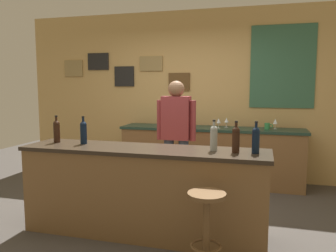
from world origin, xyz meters
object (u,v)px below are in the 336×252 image
(bartender, at_px, (176,134))
(wine_bottle_b, at_px, (83,132))
(wine_bottle_e, at_px, (256,139))
(wine_glass_c, at_px, (227,120))
(wine_bottle_d, at_px, (236,139))
(coffee_mug, at_px, (267,126))
(wine_glass_a, at_px, (187,120))
(wine_glass_d, at_px, (275,122))
(wine_bottle_c, at_px, (214,137))
(wine_glass_b, at_px, (219,121))
(wine_bottle_a, at_px, (57,130))
(bar_stool, at_px, (206,218))

(bartender, relative_size, wine_bottle_b, 5.29)
(wine_bottle_e, distance_m, wine_glass_c, 2.17)
(wine_bottle_d, bearing_deg, coffee_mug, 81.26)
(wine_bottle_d, bearing_deg, wine_glass_c, 98.09)
(wine_bottle_b, bearing_deg, bartender, 49.50)
(wine_glass_a, bearing_deg, wine_glass_d, 1.13)
(wine_bottle_c, xyz_separation_m, wine_bottle_d, (0.22, -0.04, 0.00))
(bartender, bearing_deg, wine_bottle_c, -56.99)
(wine_bottle_e, bearing_deg, wine_glass_b, 106.73)
(wine_bottle_a, bearing_deg, wine_bottle_e, -1.04)
(wine_bottle_b, xyz_separation_m, wine_bottle_d, (1.65, -0.06, 0.00))
(wine_bottle_e, xyz_separation_m, wine_glass_b, (-0.59, 1.98, -0.05))
(bartender, relative_size, wine_bottle_d, 5.29)
(wine_glass_b, bearing_deg, wine_glass_a, 169.16)
(wine_glass_d, bearing_deg, wine_bottle_a, -139.51)
(bar_stool, relative_size, wine_bottle_d, 2.22)
(wine_bottle_a, distance_m, coffee_mug, 3.05)
(bartender, height_order, wine_glass_d, bartender)
(wine_bottle_b, height_order, coffee_mug, wine_bottle_b)
(wine_bottle_a, height_order, wine_glass_a, wine_bottle_a)
(wine_glass_c, bearing_deg, wine_bottle_b, -122.85)
(wine_glass_a, distance_m, wine_glass_c, 0.63)
(wine_glass_d, height_order, coffee_mug, wine_glass_d)
(coffee_mug, bearing_deg, wine_bottle_b, -134.38)
(wine_glass_b, xyz_separation_m, wine_glass_d, (0.84, 0.13, 0.00))
(bar_stool, distance_m, wine_glass_b, 2.62)
(wine_bottle_a, bearing_deg, wine_bottle_b, -1.04)
(wine_glass_d, bearing_deg, bar_stool, -102.99)
(wine_glass_c, height_order, coffee_mug, wine_glass_c)
(wine_bottle_b, relative_size, wine_bottle_d, 1.00)
(wine_glass_c, bearing_deg, wine_bottle_a, -129.05)
(bartender, xyz_separation_m, wine_bottle_e, (1.02, -0.98, 0.12))
(wine_bottle_d, xyz_separation_m, wine_glass_d, (0.43, 2.13, -0.05))
(wine_bottle_d, relative_size, wine_glass_a, 1.97)
(bar_stool, distance_m, wine_bottle_a, 1.99)
(wine_bottle_c, bearing_deg, bartender, 123.01)
(bar_stool, height_order, wine_bottle_b, wine_bottle_b)
(bartender, xyz_separation_m, wine_glass_a, (-0.09, 1.10, 0.07))
(bartender, xyz_separation_m, wine_glass_c, (0.54, 1.13, 0.07))
(wine_glass_b, distance_m, wine_glass_c, 0.17)
(wine_bottle_e, bearing_deg, wine_glass_a, 118.27)
(wine_bottle_e, bearing_deg, wine_bottle_b, 178.96)
(wine_bottle_b, bearing_deg, wine_glass_d, 44.89)
(bar_stool, height_order, wine_glass_d, wine_glass_d)
(wine_bottle_a, xyz_separation_m, wine_glass_d, (2.42, 2.07, -0.05))
(wine_glass_a, bearing_deg, bar_stool, -74.25)
(bar_stool, distance_m, wine_bottle_b, 1.69)
(wine_bottle_c, relative_size, wine_glass_d, 1.97)
(wine_bottle_a, height_order, wine_glass_d, wine_bottle_a)
(bar_stool, xyz_separation_m, wine_glass_b, (-0.23, 2.55, 0.55))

